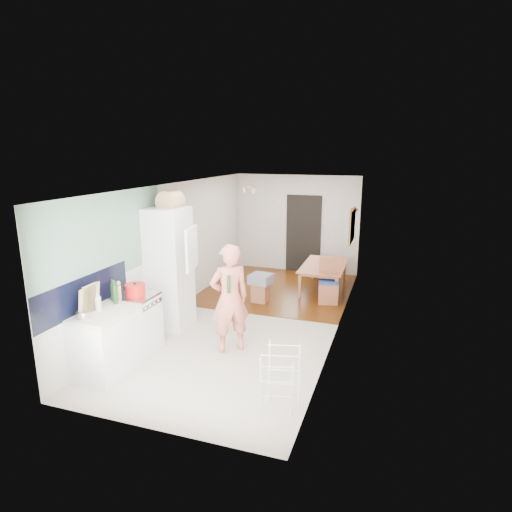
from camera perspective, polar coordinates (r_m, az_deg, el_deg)
The scene contains 32 objects.
room_shell at distance 7.80m, azimuth -0.57°, elevation 0.21°, with size 3.20×7.00×2.50m, color silver, non-canonical shape.
floor at distance 8.19m, azimuth -0.55°, elevation -8.31°, with size 3.20×7.00×0.01m, color beige.
wood_floor_overlay at distance 9.85m, azimuth 2.99°, elevation -4.40°, with size 3.20×3.30×0.01m, color #5F2E06.
sage_wall_panel at distance 6.70m, azimuth -19.40°, elevation 2.36°, with size 0.02×3.00×1.30m, color slate.
tile_splashback at distance 6.46m, azimuth -21.83°, elevation -4.70°, with size 0.02×1.90×0.50m, color black.
doorway_recess at distance 11.09m, azimuth 6.34°, elevation 2.92°, with size 0.90×0.04×2.00m, color black.
base_cabinet at distance 6.54m, azimuth -19.31°, elevation -11.02°, with size 0.60×0.90×0.86m, color white.
worktop at distance 6.37m, azimuth -19.64°, elevation -7.25°, with size 0.62×0.92×0.06m, color white.
range_cooker at distance 7.08m, azimuth -15.60°, elevation -8.68°, with size 0.60×0.60×0.88m, color white.
cooker_top at distance 6.92m, azimuth -15.85°, elevation -5.16°, with size 0.60×0.60×0.04m, color #B1B1B4.
fridge_housing at distance 7.68m, azimuth -11.50°, elevation -1.65°, with size 0.66×0.66×2.15m, color white.
fridge_door at distance 7.02m, azimuth -8.58°, elevation 1.01°, with size 0.56×0.04×0.70m, color white.
fridge_interior at distance 7.42m, azimuth -9.60°, elevation 1.66°, with size 0.02×0.52×0.66m, color white.
pinboard at distance 9.24m, azimuth 12.70°, elevation 3.92°, with size 0.03×0.90×0.70m, color #AD7C50.
pinboard_frame at distance 9.24m, azimuth 12.61°, elevation 3.93°, with size 0.01×0.94×0.74m, color #A15F40.
wall_sconce at distance 9.85m, azimuth 12.94°, elevation 5.70°, with size 0.18×0.18×0.16m, color maroon.
person at distance 6.62m, azimuth -3.56°, elevation -4.41°, with size 0.75×0.49×2.04m, color #DE735C.
dining_table at distance 9.83m, azimuth 9.18°, elevation -3.10°, with size 1.44×0.80×0.50m, color #A15F40.
dining_chair at distance 8.96m, azimuth 9.65°, elevation -3.35°, with size 0.39×0.39×0.94m, color #A15F40, non-canonical shape.
stool at distance 8.97m, azimuth 0.58°, elevation -4.90°, with size 0.31×0.31×0.41m, color #A15F40, non-canonical shape.
grey_drape at distance 8.87m, azimuth 0.67°, elevation -3.06°, with size 0.43×0.43×0.19m, color gray.
drying_rack at distance 5.42m, azimuth 3.28°, elevation -16.04°, with size 0.41×0.37×0.79m, color white, non-canonical shape.
bread_bin at distance 7.50m, azimuth -11.34°, elevation 7.17°, with size 0.39×0.37×0.21m, color tan, non-canonical shape.
red_casserole at distance 6.86m, azimuth -15.80°, elevation -4.34°, with size 0.31×0.31×0.18m, color red.
steel_pan at distance 6.20m, azimuth -22.03°, elevation -7.27°, with size 0.18×0.18×0.09m, color #B1B1B4.
held_bottle at distance 6.38m, azimuth -3.67°, elevation -3.78°, with size 0.06×0.06×0.27m, color #193F1A.
bottle_a at distance 6.56m, azimuth -18.27°, elevation -4.89°, with size 0.07×0.07×0.29m, color #193F1A.
bottle_b at distance 6.69m, azimuth -18.52°, elevation -4.62°, with size 0.06×0.06×0.27m, color #193F1A.
bottle_c at distance 6.39m, azimuth -20.29°, elevation -5.96°, with size 0.08×0.08×0.20m, color silver.
pepper_mill_front at distance 6.70m, azimuth -17.80°, elevation -4.70°, with size 0.06×0.06×0.23m, color tan.
pepper_mill_back at distance 6.75m, azimuth -18.00°, elevation -4.74°, with size 0.05×0.05×0.20m, color tan.
chopping_boards at distance 6.27m, azimuth -21.38°, elevation -5.39°, with size 0.04×0.31×0.42m, color tan, non-canonical shape.
Camera 1 is at (2.49, -7.16, 3.10)m, focal length 30.00 mm.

